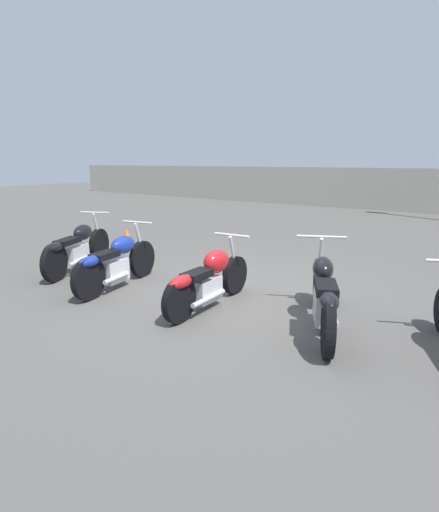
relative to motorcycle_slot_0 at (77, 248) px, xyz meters
name	(u,v)px	position (x,y,z in m)	size (l,w,h in m)	color
ground_plane	(227,294)	(3.07, 0.48, -0.44)	(60.00, 60.00, 0.00)	#514F4C
fence_back	(405,190)	(3.07, 13.06, 0.43)	(40.00, 0.04, 1.74)	#9E998E
motorcycle_slot_0	(77,248)	(0.00, 0.00, 0.00)	(1.06, 2.08, 1.03)	black
motorcycle_slot_1	(116,262)	(1.43, -0.28, 0.00)	(0.67, 1.99, 1.02)	black
motorcycle_slot_2	(209,279)	(3.19, -0.13, -0.02)	(0.60, 1.98, 0.96)	black
motorcycle_slot_3	(323,294)	(4.76, 0.12, 0.00)	(1.15, 2.08, 1.03)	black
traffic_cone_near	(127,239)	(-0.64, 1.79, -0.18)	(0.32, 0.32, 0.50)	orange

